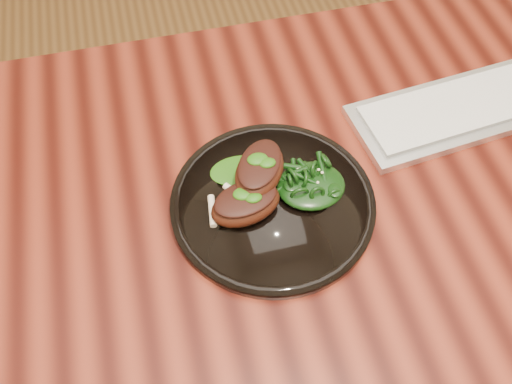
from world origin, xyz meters
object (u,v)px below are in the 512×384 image
keyboard (486,102)px  lamb_chop_front (245,203)px  plate (273,203)px  greens_heap (311,183)px  desk (343,206)px

keyboard → lamb_chop_front: bearing=-164.3°
plate → greens_heap: bearing=5.2°
desk → plate: 0.16m
desk → keyboard: size_ratio=3.30×
desk → greens_heap: (-0.07, -0.02, 0.12)m
greens_heap → keyboard: bearing=17.6°
desk → plate: (-0.13, -0.03, 0.09)m
desk → lamb_chop_front: 0.22m
greens_heap → keyboard: size_ratio=0.21×
lamb_chop_front → keyboard: size_ratio=0.24×
plate → greens_heap: (0.06, 0.01, 0.02)m
keyboard → greens_heap: bearing=-162.4°
plate → keyboard: (0.40, 0.12, 0.00)m
greens_heap → plate: bearing=-174.8°
desk → lamb_chop_front: bearing=-167.9°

